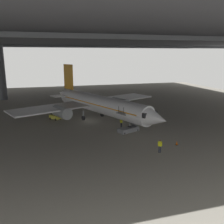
{
  "coord_description": "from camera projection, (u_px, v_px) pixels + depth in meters",
  "views": [
    {
      "loc": [
        -9.07,
        -45.76,
        12.46
      ],
      "look_at": [
        2.9,
        -4.47,
        2.4
      ],
      "focal_mm": 39.42,
      "sensor_mm": 36.0,
      "label": 1
    }
  ],
  "objects": [
    {
      "name": "boarding_stairs",
      "position": [
        128.0,
        128.0,
        40.56
      ],
      "size": [
        4.2,
        2.83,
        4.43
      ],
      "color": "slate",
      "rests_on": "ground_plane"
    },
    {
      "name": "hangar_structure",
      "position": [
        78.0,
        39.0,
        57.34
      ],
      "size": [
        121.0,
        99.0,
        16.55
      ],
      "color": "#4C4F54",
      "rests_on": "ground_plane"
    },
    {
      "name": "ground_plane",
      "position": [
        91.0,
        120.0,
        48.09
      ],
      "size": [
        110.0,
        110.0,
        0.0
      ],
      "primitive_type": "plane",
      "color": "gray"
    },
    {
      "name": "crew_worker_near_nose",
      "position": [
        160.0,
        145.0,
        31.8
      ],
      "size": [
        0.51,
        0.34,
        1.76
      ],
      "color": "#232838",
      "rests_on": "ground_plane"
    },
    {
      "name": "traffic_cone_orange",
      "position": [
        177.0,
        143.0,
        34.72
      ],
      "size": [
        0.36,
        0.36,
        0.6
      ],
      "color": "black",
      "rests_on": "ground_plane"
    },
    {
      "name": "airplane_main",
      "position": [
        98.0,
        104.0,
        47.17
      ],
      "size": [
        31.07,
        31.11,
        10.38
      ],
      "color": "white",
      "rests_on": "ground_plane"
    },
    {
      "name": "crew_worker_by_stairs",
      "position": [
        121.0,
        122.0,
        43.1
      ],
      "size": [
        0.51,
        0.35,
        1.59
      ],
      "color": "#232838",
      "rests_on": "ground_plane"
    },
    {
      "name": "baggage_tug",
      "position": [
        55.0,
        117.0,
        48.19
      ],
      "size": [
        2.29,
        2.48,
        0.9
      ],
      "color": "yellow",
      "rests_on": "ground_plane"
    }
  ]
}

